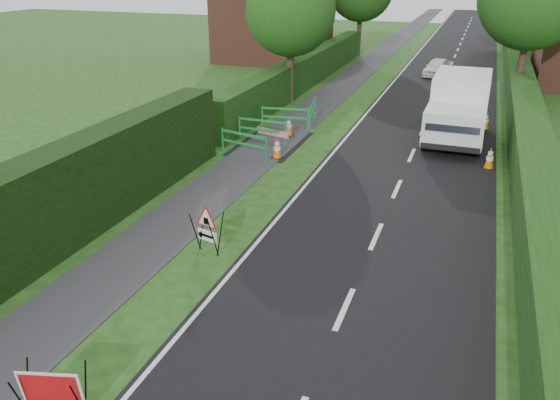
% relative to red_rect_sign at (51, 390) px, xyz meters
% --- Properties ---
extents(ground, '(120.00, 120.00, 0.00)m').
position_rel_red_rect_sign_xyz_m(ground, '(1.22, 3.42, -0.49)').
color(ground, '#1F4112').
rests_on(ground, ground).
extents(road_surface, '(6.00, 90.00, 0.02)m').
position_rel_red_rect_sign_xyz_m(road_surface, '(3.72, 38.42, -0.49)').
color(road_surface, black).
rests_on(road_surface, ground).
extents(footpath, '(2.00, 90.00, 0.02)m').
position_rel_red_rect_sign_xyz_m(footpath, '(-1.78, 38.42, -0.49)').
color(footpath, '#2D2D30').
rests_on(footpath, ground).
extents(hedge_west_near, '(1.10, 18.00, 2.50)m').
position_rel_red_rect_sign_xyz_m(hedge_west_near, '(-3.78, 3.42, -0.49)').
color(hedge_west_near, black).
rests_on(hedge_west_near, ground).
extents(hedge_west_far, '(1.00, 24.00, 1.80)m').
position_rel_red_rect_sign_xyz_m(hedge_west_far, '(-3.78, 25.42, -0.49)').
color(hedge_west_far, '#14380F').
rests_on(hedge_west_far, ground).
extents(hedge_east, '(1.20, 50.00, 1.50)m').
position_rel_red_rect_sign_xyz_m(hedge_east, '(7.72, 19.42, -0.49)').
color(hedge_east, '#14380F').
rests_on(hedge_east, ground).
extents(house_west, '(7.50, 7.40, 7.88)m').
position_rel_red_rect_sign_xyz_m(house_west, '(-8.78, 33.42, 2.40)').
color(house_west, brown).
rests_on(house_west, ground).
extents(tree_nw, '(4.40, 4.40, 6.70)m').
position_rel_red_rect_sign_xyz_m(tree_nw, '(-3.38, 21.42, 3.99)').
color(tree_nw, '#2D2116').
rests_on(tree_nw, ground).
extents(red_rect_sign, '(1.13, 0.86, 0.86)m').
position_rel_red_rect_sign_xyz_m(red_rect_sign, '(0.00, 0.00, 0.00)').
color(red_rect_sign, black).
rests_on(red_rect_sign, ground).
extents(triangle_sign, '(0.90, 0.90, 1.09)m').
position_rel_red_rect_sign_xyz_m(triangle_sign, '(-0.12, 5.62, 0.26)').
color(triangle_sign, black).
rests_on(triangle_sign, ground).
extents(works_van, '(2.24, 5.57, 2.52)m').
position_rel_red_rect_sign_xyz_m(works_van, '(5.09, 17.69, 0.84)').
color(works_van, silver).
rests_on(works_van, ground).
extents(traffic_cone_0, '(0.38, 0.38, 0.79)m').
position_rel_red_rect_sign_xyz_m(traffic_cone_0, '(6.45, 14.45, -0.10)').
color(traffic_cone_0, black).
rests_on(traffic_cone_0, ground).
extents(traffic_cone_1, '(0.38, 0.38, 0.79)m').
position_rel_red_rect_sign_xyz_m(traffic_cone_1, '(5.86, 17.11, -0.10)').
color(traffic_cone_1, black).
rests_on(traffic_cone_1, ground).
extents(traffic_cone_2, '(0.38, 0.38, 0.79)m').
position_rel_red_rect_sign_xyz_m(traffic_cone_2, '(6.22, 19.55, -0.10)').
color(traffic_cone_2, black).
rests_on(traffic_cone_2, ground).
extents(traffic_cone_3, '(0.38, 0.38, 0.79)m').
position_rel_red_rect_sign_xyz_m(traffic_cone_3, '(-0.95, 12.93, -0.10)').
color(traffic_cone_3, black).
rests_on(traffic_cone_3, ground).
extents(traffic_cone_4, '(0.38, 0.38, 0.79)m').
position_rel_red_rect_sign_xyz_m(traffic_cone_4, '(-1.47, 15.74, -0.10)').
color(traffic_cone_4, black).
rests_on(traffic_cone_4, ground).
extents(ped_barrier_0, '(2.09, 0.81, 1.00)m').
position_rel_red_rect_sign_xyz_m(ped_barrier_0, '(-2.09, 12.51, 0.14)').
color(ped_barrier_0, '#188437').
rests_on(ped_barrier_0, ground).
extents(ped_barrier_1, '(2.07, 0.41, 1.00)m').
position_rel_red_rect_sign_xyz_m(ped_barrier_1, '(-2.13, 14.45, 0.14)').
color(ped_barrier_1, '#188437').
rests_on(ped_barrier_1, ground).
extents(ped_barrier_2, '(2.09, 0.69, 1.00)m').
position_rel_red_rect_sign_xyz_m(ped_barrier_2, '(-1.92, 16.53, 0.14)').
color(ped_barrier_2, '#188437').
rests_on(ped_barrier_2, ground).
extents(ped_barrier_3, '(0.73, 2.09, 1.00)m').
position_rel_red_rect_sign_xyz_m(ped_barrier_3, '(-1.06, 17.80, 0.14)').
color(ped_barrier_3, '#188437').
rests_on(ped_barrier_3, ground).
extents(redwhite_plank, '(1.46, 0.43, 0.25)m').
position_rel_red_rect_sign_xyz_m(redwhite_plank, '(-1.72, 14.53, -0.49)').
color(redwhite_plank, red).
rests_on(redwhite_plank, ground).
extents(hatchback_car, '(1.70, 3.28, 1.07)m').
position_rel_red_rect_sign_xyz_m(hatchback_car, '(3.11, 31.13, 0.04)').
color(hatchback_car, white).
rests_on(hatchback_car, ground).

